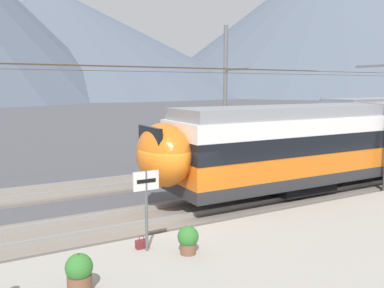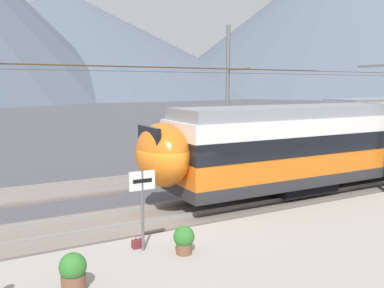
{
  "view_description": "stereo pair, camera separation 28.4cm",
  "coord_description": "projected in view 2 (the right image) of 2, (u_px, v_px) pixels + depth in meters",
  "views": [
    {
      "loc": [
        -6.02,
        -11.78,
        4.67
      ],
      "look_at": [
        1.9,
        2.46,
        2.35
      ],
      "focal_mm": 38.25,
      "sensor_mm": 36.0,
      "label": 1
    },
    {
      "loc": [
        -5.77,
        -11.92,
        4.67
      ],
      "look_at": [
        1.9,
        2.46,
        2.35
      ],
      "focal_mm": 38.25,
      "sensor_mm": 36.0,
      "label": 2
    }
  ],
  "objects": [
    {
      "name": "platform_slab",
      "position": [
        270.0,
        283.0,
        9.42
      ],
      "size": [
        120.0,
        7.57,
        0.33
      ],
      "primitive_type": "cube",
      "color": "#A39E93",
      "rests_on": "ground"
    },
    {
      "name": "potted_plant_platform_edge",
      "position": [
        184.0,
        238.0,
        10.6
      ],
      "size": [
        0.56,
        0.56,
        0.74
      ],
      "color": "brown",
      "rests_on": "platform_slab"
    },
    {
      "name": "potted_plant_by_shelter",
      "position": [
        73.0,
        271.0,
        8.65
      ],
      "size": [
        0.58,
        0.58,
        0.85
      ],
      "color": "brown",
      "rests_on": "platform_slab"
    },
    {
      "name": "ground_plane",
      "position": [
        177.0,
        226.0,
        13.76
      ],
      "size": [
        400.0,
        400.0,
        0.0
      ],
      "primitive_type": "plane",
      "color": "#4C4C51"
    },
    {
      "name": "platform_sign",
      "position": [
        142.0,
        193.0,
        10.66
      ],
      "size": [
        0.7,
        0.08,
        2.15
      ],
      "color": "#59595B",
      "rests_on": "platform_slab"
    },
    {
      "name": "mountain_right_ridge",
      "position": [
        344.0,
        20.0,
        223.84
      ],
      "size": [
        212.52,
        212.52,
        80.54
      ],
      "primitive_type": "cone",
      "color": "#515B6B",
      "rests_on": "ground"
    },
    {
      "name": "handbag_near_sign",
      "position": [
        138.0,
        244.0,
        11.03
      ],
      "size": [
        0.32,
        0.18,
        0.35
      ],
      "color": "maroon",
      "rests_on": "platform_slab"
    },
    {
      "name": "track_far",
      "position": [
        117.0,
        184.0,
        19.36
      ],
      "size": [
        120.0,
        3.0,
        0.28
      ],
      "color": "slate",
      "rests_on": "ground"
    },
    {
      "name": "catenary_mast_far_side",
      "position": [
        229.0,
        94.0,
        23.95
      ],
      "size": [
        42.16,
        2.38,
        8.15
      ],
      "color": "slate",
      "rests_on": "ground"
    },
    {
      "name": "track_near",
      "position": [
        164.0,
        215.0,
        14.66
      ],
      "size": [
        120.0,
        3.0,
        0.28
      ],
      "color": "slate",
      "rests_on": "ground"
    },
    {
      "name": "mountain_central_peak",
      "position": [
        64.0,
        43.0,
        204.77
      ],
      "size": [
        208.56,
        208.56,
        51.83
      ],
      "primitive_type": "cone",
      "color": "#515B6B",
      "rests_on": "ground"
    }
  ]
}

